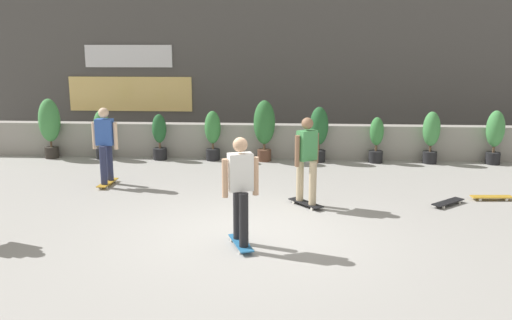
% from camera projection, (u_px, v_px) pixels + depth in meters
% --- Properties ---
extents(ground_plane, '(48.00, 48.00, 0.00)m').
position_uv_depth(ground_plane, '(250.00, 233.00, 8.95)').
color(ground_plane, '#9E9B96').
extents(planter_wall, '(18.00, 0.40, 0.90)m').
position_uv_depth(planter_wall, '(267.00, 141.00, 14.71)').
color(planter_wall, gray).
rests_on(planter_wall, ground).
extents(building_backdrop, '(20.00, 2.08, 6.50)m').
position_uv_depth(building_backdrop, '(272.00, 35.00, 18.02)').
color(building_backdrop, '#4C4947').
rests_on(building_backdrop, ground).
extents(potted_plant_0, '(0.56, 0.56, 1.59)m').
position_uv_depth(potted_plant_0, '(50.00, 123.00, 14.53)').
color(potted_plant_0, '#2D2823').
rests_on(potted_plant_0, ground).
extents(potted_plant_1, '(0.41, 0.41, 1.30)m').
position_uv_depth(potted_plant_1, '(102.00, 132.00, 14.49)').
color(potted_plant_1, black).
rests_on(potted_plant_1, ground).
extents(potted_plant_2, '(0.37, 0.37, 1.21)m').
position_uv_depth(potted_plant_2, '(159.00, 135.00, 14.41)').
color(potted_plant_2, black).
rests_on(potted_plant_2, ground).
extents(potted_plant_3, '(0.42, 0.42, 1.30)m').
position_uv_depth(potted_plant_3, '(213.00, 133.00, 14.30)').
color(potted_plant_3, black).
rests_on(potted_plant_3, ground).
extents(potted_plant_4, '(0.55, 0.55, 1.58)m').
position_uv_depth(potted_plant_4, '(264.00, 126.00, 14.17)').
color(potted_plant_4, brown).
rests_on(potted_plant_4, ground).
extents(potted_plant_5, '(0.48, 0.48, 1.43)m').
position_uv_depth(potted_plant_5, '(319.00, 130.00, 14.11)').
color(potted_plant_5, black).
rests_on(potted_plant_5, ground).
extents(potted_plant_6, '(0.36, 0.36, 1.18)m').
position_uv_depth(potted_plant_6, '(376.00, 139.00, 14.06)').
color(potted_plant_6, black).
rests_on(potted_plant_6, ground).
extents(potted_plant_7, '(0.43, 0.43, 1.33)m').
position_uv_depth(potted_plant_7, '(431.00, 134.00, 13.94)').
color(potted_plant_7, black).
rests_on(potted_plant_7, ground).
extents(potted_plant_8, '(0.45, 0.45, 1.37)m').
position_uv_depth(potted_plant_8, '(495.00, 134.00, 13.84)').
color(potted_plant_8, black).
rests_on(potted_plant_8, ground).
extents(skater_mid_plaza, '(0.67, 0.74, 1.70)m').
position_uv_depth(skater_mid_plaza, '(307.00, 158.00, 10.23)').
color(skater_mid_plaza, black).
rests_on(skater_mid_plaza, ground).
extents(skater_far_left, '(0.53, 0.82, 1.70)m').
position_uv_depth(skater_far_left, '(240.00, 187.00, 8.16)').
color(skater_far_left, '#266699').
rests_on(skater_far_left, ground).
extents(skater_far_right, '(0.56, 0.81, 1.70)m').
position_uv_depth(skater_far_right, '(105.00, 143.00, 11.72)').
color(skater_far_right, '#BF8C26').
rests_on(skater_far_right, ground).
extents(skateboard_near_camera, '(0.81, 0.25, 0.08)m').
position_uv_depth(skateboard_near_camera, '(492.00, 197.00, 10.82)').
color(skateboard_near_camera, '#BF8C26').
rests_on(skateboard_near_camera, ground).
extents(skateboard_aside, '(0.73, 0.68, 0.08)m').
position_uv_depth(skateboard_aside, '(448.00, 202.00, 10.47)').
color(skateboard_aside, black).
rests_on(skateboard_aside, ground).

